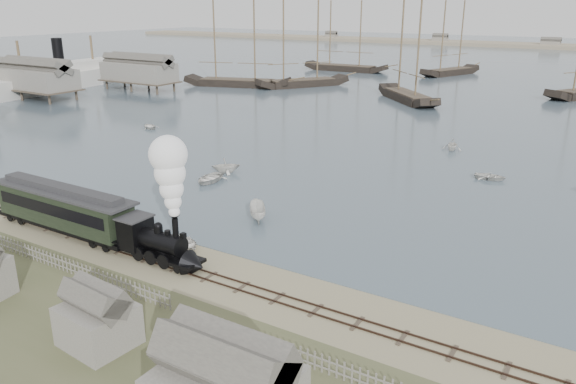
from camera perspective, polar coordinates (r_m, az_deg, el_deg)
The scene contains 23 objects.
ground at distance 44.64m, azimuth -8.41°, elevation -6.94°, with size 600.00×600.00×0.00m, color tan.
harbor_water at distance 203.05m, azimuth 24.73°, elevation 11.60°, with size 600.00×336.00×0.06m, color #4C5E6D.
rail_track at distance 43.29m, azimuth -10.12°, elevation -7.83°, with size 120.00×1.80×0.16m.
picket_fence_west at distance 44.76m, azimuth -20.74°, elevation -7.96°, with size 19.00×0.10×1.20m, color slate, non-canonical shape.
picket_fence_east at distance 32.96m, azimuth 0.33°, elevation -16.82°, with size 15.00×0.10×1.20m, color slate, non-canonical shape.
shed_mid at distance 36.13m, azimuth -18.52°, elevation -14.41°, with size 4.00×3.50×3.60m, color slate, non-canonical shape.
western_wharf at distance 125.27m, azimuth -23.89°, elevation 10.18°, with size 36.00×56.00×8.00m, color slate, non-canonical shape.
far_spit at distance 282.30m, azimuth 27.11°, elevation 12.80°, with size 500.00×20.00×1.80m, color tan.
locomotive at distance 42.66m, azimuth -12.24°, elevation -1.84°, with size 7.85×2.93×9.78m.
passenger_coach at distance 52.21m, azimuth -21.82°, elevation -1.45°, with size 15.65×3.02×3.80m.
beached_dinghy at distance 47.14m, azimuth -10.53°, elevation -5.12°, with size 3.68×2.63×0.76m, color silver.
steamship at distance 144.05m, azimuth -22.21°, elevation 12.01°, with size 52.45×8.74×11.47m, color silver, non-canonical shape.
rowboat_0 at distance 63.49m, azimuth -8.01°, elevation 1.40°, with size 4.26×3.04×0.88m, color silver.
rowboat_1 at distance 66.63m, azimuth -6.33°, elevation 2.70°, with size 3.36×2.90×1.77m, color silver.
rowboat_2 at distance 51.90m, azimuth -3.13°, elevation -2.06°, with size 3.82×1.44×1.47m, color silver.
rowboat_3 at distance 67.82m, azimuth 19.86°, elevation 1.50°, with size 3.44×2.46×0.71m, color silver.
rowboat_6 at distance 93.22m, azimuth -13.88°, elevation 6.52°, with size 3.31×2.36×0.69m, color silver.
rowboat_7 at distance 79.73m, azimuth 16.36°, elevation 4.64°, with size 3.03×2.61×1.59m, color silver.
schooner_0 at distance 137.26m, azimuth -5.27°, elevation 14.79°, with size 25.92×5.98×20.00m, color black, non-canonical shape.
schooner_1 at distance 136.40m, azimuth 1.49°, elevation 14.83°, with size 23.28×5.37×20.00m, color black, non-canonical shape.
schooner_2 at distance 117.81m, azimuth 12.31°, elevation 13.83°, with size 21.78×5.03×20.00m, color black, non-canonical shape.
schooner_6 at distance 169.64m, azimuth 5.97°, elevation 15.49°, with size 25.06×5.78×20.00m, color black, non-canonical shape.
schooner_7 at distance 165.45m, azimuth 16.43°, elevation 14.79°, with size 21.37×4.93×20.00m, color black, non-canonical shape.
Camera 1 is at (26.51, -30.40, 19.13)m, focal length 35.00 mm.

